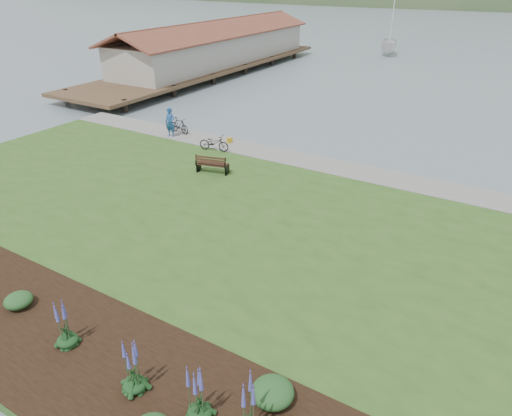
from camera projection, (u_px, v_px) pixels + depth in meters
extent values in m
plane|color=slate|center=(225.00, 212.00, 21.36)|extent=(600.00, 600.00, 0.00)
cube|color=#2F571E|center=(199.00, 226.00, 19.75)|extent=(34.00, 20.00, 0.40)
cube|color=gray|center=(292.00, 158.00, 26.42)|extent=(34.00, 2.20, 0.03)
cube|color=black|center=(112.00, 370.00, 12.34)|extent=(24.00, 4.40, 0.04)
cube|color=#4C3826|center=(208.00, 66.00, 49.89)|extent=(8.00, 36.00, 0.30)
cube|color=#B2ADA3|center=(218.00, 48.00, 50.65)|extent=(6.40, 28.00, 3.00)
cube|color=#301C12|center=(213.00, 164.00, 24.36)|extent=(1.76, 0.99, 0.05)
cube|color=#301C12|center=(210.00, 161.00, 23.95)|extent=(1.66, 0.58, 0.52)
cube|color=black|center=(199.00, 167.00, 24.67)|extent=(0.21, 0.57, 0.46)
cube|color=black|center=(227.00, 170.00, 24.27)|extent=(0.21, 0.57, 0.46)
imported|color=#205095|center=(170.00, 120.00, 29.34)|extent=(0.87, 0.65, 2.24)
imported|color=black|center=(214.00, 143.00, 27.32)|extent=(1.02, 1.98, 0.99)
imported|color=black|center=(179.00, 125.00, 30.31)|extent=(0.79, 1.78, 1.04)
imported|color=silver|center=(388.00, 55.00, 61.49)|extent=(10.90, 11.03, 24.09)
cube|color=gold|center=(230.00, 140.00, 28.67)|extent=(0.32, 0.37, 0.34)
ellipsoid|color=#143818|center=(135.00, 385.00, 11.69)|extent=(0.62, 0.62, 0.31)
cone|color=#43469D|center=(131.00, 359.00, 11.29)|extent=(0.36, 0.36, 1.46)
ellipsoid|color=#143818|center=(200.00, 413.00, 10.95)|extent=(0.62, 0.62, 0.31)
cone|color=#43469D|center=(197.00, 385.00, 10.51)|extent=(0.36, 0.36, 1.57)
cone|color=#43469D|center=(250.00, 402.00, 10.08)|extent=(0.32, 0.32, 1.60)
ellipsoid|color=#143818|center=(68.00, 340.00, 13.10)|extent=(0.62, 0.62, 0.31)
cone|color=#43469D|center=(61.00, 316.00, 12.69)|extent=(0.36, 0.36, 1.49)
ellipsoid|color=#1E4C21|center=(18.00, 300.00, 14.59)|extent=(0.88, 0.88, 0.44)
ellipsoid|color=#1E4C21|center=(273.00, 392.00, 11.34)|extent=(1.09, 1.09, 0.54)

